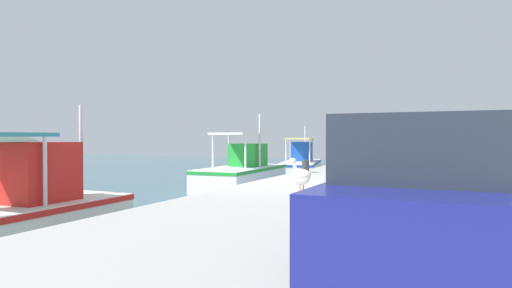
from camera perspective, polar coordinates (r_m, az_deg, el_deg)
The scene contains 9 objects.
quay_pier at distance 12.65m, azimuth 21.43°, elevation -7.11°, with size 36.00×10.00×0.80m, color #9E9E99.
fishing_boat_second at distance 10.39m, azimuth -28.54°, elevation -7.47°, with size 5.15×2.15×2.91m.
fishing_boat_third at distance 18.56m, azimuth -1.75°, elevation -3.71°, with size 5.33×2.15×3.20m.
fishing_boat_fourth at distance 26.52m, azimuth 5.81°, elevation -2.46°, with size 6.61×3.16×2.86m.
pelican at distance 11.03m, azimuth 5.72°, elevation -4.04°, with size 0.66×0.93×0.82m.
fisherman_standing at distance 18.98m, azimuth 13.47°, elevation -0.35°, with size 0.50×0.45×1.71m.
parked_car at distance 5.39m, azimuth 20.56°, elevation -5.89°, with size 4.12×1.92×1.57m.
mooring_bollard_nearest at distance 16.89m, azimuth 6.37°, elevation -2.88°, with size 0.28×0.28×0.48m, color #333338.
mooring_bollard_second at distance 26.37m, azimuth 12.83°, elevation -1.47°, with size 0.23×0.23×0.54m, color #333338.
Camera 1 is at (-12.52, -5.55, 2.15)m, focal length 31.16 mm.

